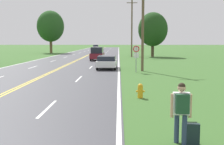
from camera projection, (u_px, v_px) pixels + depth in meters
The scene contains 11 objects.
hitchhiker_person at pixel (181, 107), 7.39m from camera, with size 0.56×0.42×1.65m.
suitcase at pixel (191, 134), 7.45m from camera, with size 0.46×0.17×0.62m.
fire_hydrant at pixel (140, 91), 13.55m from camera, with size 0.42×0.26×0.70m.
traffic_sign at pixel (136, 52), 24.47m from camera, with size 0.60×0.10×2.36m.
utility_pole_midground at pixel (143, 25), 25.23m from camera, with size 1.80×0.24×8.03m.
utility_pole_far at pixel (132, 27), 47.88m from camera, with size 1.80×0.24×9.77m.
tree_mid_treeline at pixel (51, 26), 64.01m from camera, with size 6.14×6.14×9.62m.
tree_right_cluster at pixel (153, 29), 48.79m from camera, with size 5.11×5.11×7.71m.
car_white_hatchback_nearest at pixel (107, 62), 27.72m from camera, with size 1.93×4.23×1.29m.
car_maroon_suv_approaching at pixel (97, 54), 39.72m from camera, with size 1.86×3.96×1.88m.
car_silver_sedan_mid_near at pixel (96, 47), 92.41m from camera, with size 1.86×4.00×1.48m.
Camera 1 is at (5.95, -3.60, 2.74)m, focal length 45.00 mm.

